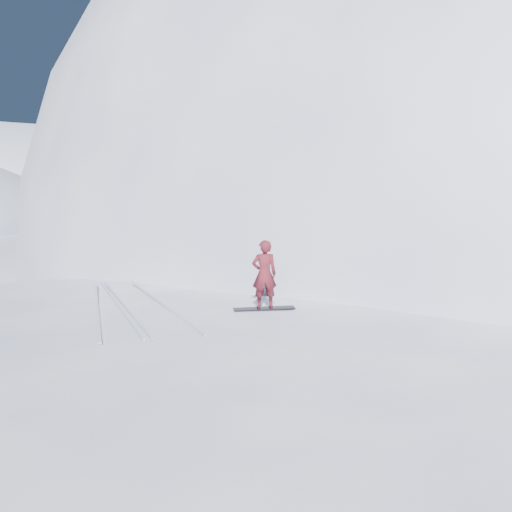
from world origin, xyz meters
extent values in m
plane|color=white|center=(0.00, 0.00, 0.00)|extent=(400.00, 400.00, 0.00)
ellipsoid|color=white|center=(1.00, 3.00, 0.00)|extent=(36.00, 28.00, 4.80)
ellipsoid|color=white|center=(22.00, 26.00, 0.00)|extent=(60.00, 56.00, 56.00)
ellipsoid|color=white|center=(10.00, 20.00, 0.00)|extent=(28.00, 24.00, 18.00)
ellipsoid|color=white|center=(-2.00, 6.00, 0.00)|extent=(7.00, 6.30, 1.00)
ellipsoid|color=white|center=(7.00, 4.00, 0.00)|extent=(4.00, 3.60, 0.60)
cube|color=black|center=(2.57, 3.43, 2.41)|extent=(1.44, 0.31, 0.02)
imported|color=maroon|center=(2.57, 3.43, 3.22)|extent=(0.59, 0.40, 1.59)
cube|color=silver|center=(-1.28, 4.49, 2.42)|extent=(0.84, 5.96, 0.04)
cube|color=silver|center=(-0.80, 4.49, 2.42)|extent=(1.44, 5.85, 0.04)
cube|color=silver|center=(-0.67, 4.49, 2.42)|extent=(1.50, 5.84, 0.04)
cube|color=silver|center=(0.21, 4.49, 2.42)|extent=(1.72, 5.78, 0.04)
camera|label=1|loc=(0.22, -7.61, 5.29)|focal=35.00mm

